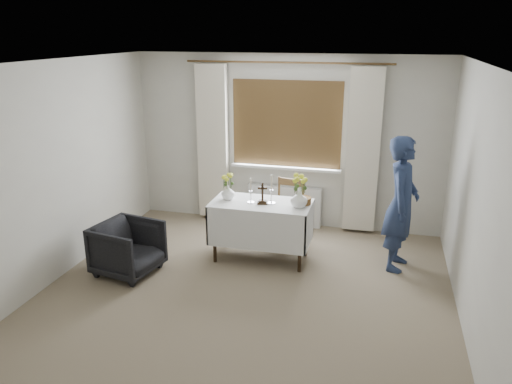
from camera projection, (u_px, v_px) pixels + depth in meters
ground at (239, 305)px, 5.33m from camera, size 5.00×5.00×0.00m
altar_table at (261, 231)px, 6.31m from camera, size 1.24×0.64×0.76m
wooden_chair at (286, 212)px, 6.78m from camera, size 0.46×0.46×0.88m
armchair at (128, 248)px, 5.95m from camera, size 0.81×0.80×0.64m
person at (401, 204)px, 5.96m from camera, size 0.49×0.66×1.65m
radiator at (284, 206)px, 7.46m from camera, size 1.10×0.10×0.60m
wooden_cross at (262, 193)px, 6.10m from camera, size 0.14×0.11×0.27m
candlestick_left at (251, 191)px, 6.13m from camera, size 0.11×0.11×0.32m
candlestick_right at (271, 189)px, 6.10m from camera, size 0.13×0.13×0.37m
flower_vase_left at (228, 192)px, 6.29m from camera, size 0.22×0.22×0.18m
flower_vase_right at (299, 199)px, 5.99m from camera, size 0.21×0.21×0.22m
wicker_basket at (302, 200)px, 6.14m from camera, size 0.27×0.27×0.09m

